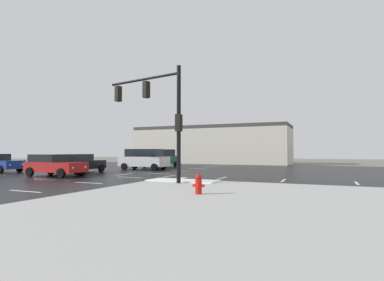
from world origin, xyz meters
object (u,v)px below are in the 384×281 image
(traffic_signal_mast, at_px, (158,107))
(sedan_black, at_px, (80,163))
(suv_green, at_px, (161,158))
(sedan_red, at_px, (54,165))
(fire_hydrant, at_px, (198,184))
(suv_white, at_px, (144,159))

(traffic_signal_mast, bearing_deg, sedan_black, -14.02)
(suv_green, distance_m, sedan_red, 14.26)
(suv_green, bearing_deg, traffic_signal_mast, -144.08)
(traffic_signal_mast, relative_size, sedan_black, 1.35)
(traffic_signal_mast, distance_m, sedan_black, 11.64)
(fire_hydrant, bearing_deg, traffic_signal_mast, 137.09)
(sedan_black, relative_size, sedan_red, 1.02)
(fire_hydrant, relative_size, sedan_red, 0.17)
(sedan_black, xyz_separation_m, sedan_red, (0.63, -3.17, 0.00))
(suv_green, bearing_deg, suv_white, -163.39)
(traffic_signal_mast, bearing_deg, suv_green, -50.45)
(fire_hydrant, xyz_separation_m, suv_white, (-11.86, 14.57, 0.55))
(traffic_signal_mast, bearing_deg, sedan_red, 1.88)
(traffic_signal_mast, height_order, sedan_black, traffic_signal_mast)
(suv_white, height_order, sedan_black, suv_white)
(fire_hydrant, distance_m, sedan_black, 16.30)
(traffic_signal_mast, xyz_separation_m, sedan_black, (-10.12, 4.59, -3.46))
(fire_hydrant, height_order, sedan_red, sedan_red)
(fire_hydrant, distance_m, suv_green, 23.11)
(sedan_black, bearing_deg, suv_white, -23.65)
(sedan_black, bearing_deg, fire_hydrant, -124.83)
(fire_hydrant, distance_m, sedan_red, 14.36)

